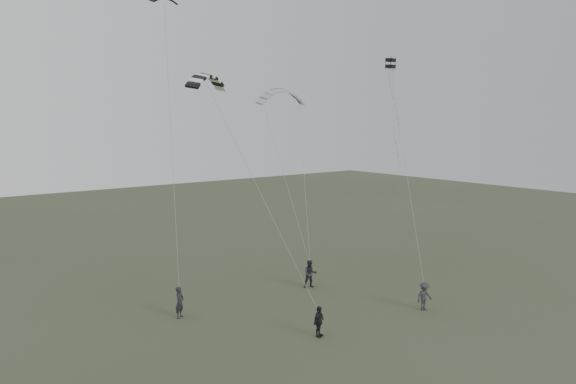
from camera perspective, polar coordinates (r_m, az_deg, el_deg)
ground at (r=33.15m, az=3.93°, el=-13.37°), size 140.00×140.00×0.00m
flyer_left at (r=34.60m, az=-10.94°, el=-10.94°), size 0.82×0.77×1.89m
flyer_right at (r=39.77m, az=2.28°, el=-8.32°), size 1.18×1.10×1.95m
flyer_center at (r=31.27m, az=3.15°, el=-13.01°), size 1.08×0.74×1.70m
flyer_far at (r=36.29m, az=13.68°, el=-10.25°), size 1.20×0.78×1.76m
kite_pale_large at (r=46.51m, az=-0.66°, el=10.27°), size 4.37×1.96×1.89m
kite_striped at (r=30.53m, az=-8.24°, el=11.64°), size 3.03×2.16×1.28m
kite_box at (r=41.50m, az=10.38°, el=12.74°), size 0.70×0.73×0.72m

